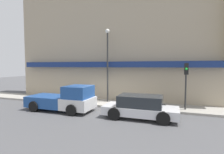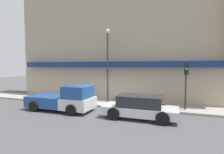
# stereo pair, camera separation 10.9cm
# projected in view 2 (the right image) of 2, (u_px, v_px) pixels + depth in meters

# --- Properties ---
(ground_plane) EXTENTS (80.00, 80.00, 0.00)m
(ground_plane) POSITION_uv_depth(u_px,v_px,m) (99.00, 107.00, 13.84)
(ground_plane) COLOR #4C4C4F
(sidewalk) EXTENTS (36.00, 2.48, 0.16)m
(sidewalk) POSITION_uv_depth(u_px,v_px,m) (105.00, 103.00, 15.00)
(sidewalk) COLOR #9E998E
(sidewalk) RESTS_ON ground
(building) EXTENTS (19.80, 3.80, 11.46)m
(building) POSITION_uv_depth(u_px,v_px,m) (115.00, 41.00, 17.19)
(building) COLOR tan
(building) RESTS_ON ground
(pickup_truck) EXTENTS (5.00, 2.22, 1.87)m
(pickup_truck) POSITION_uv_depth(u_px,v_px,m) (65.00, 99.00, 12.75)
(pickup_truck) COLOR silver
(pickup_truck) RESTS_ON ground
(parked_car) EXTENTS (4.60, 2.03, 1.44)m
(parked_car) POSITION_uv_depth(u_px,v_px,m) (140.00, 107.00, 10.90)
(parked_car) COLOR silver
(parked_car) RESTS_ON ground
(fire_hydrant) EXTENTS (0.18, 0.18, 0.58)m
(fire_hydrant) POSITION_uv_depth(u_px,v_px,m) (146.00, 103.00, 13.32)
(fire_hydrant) COLOR yellow
(fire_hydrant) RESTS_ON sidewalk
(street_lamp) EXTENTS (0.36, 0.36, 6.26)m
(street_lamp) POSITION_uv_depth(u_px,v_px,m) (108.00, 57.00, 14.99)
(street_lamp) COLOR #2D2D2D
(street_lamp) RESTS_ON sidewalk
(traffic_light) EXTENTS (0.28, 0.42, 3.31)m
(traffic_light) POSITION_uv_depth(u_px,v_px,m) (186.00, 78.00, 12.23)
(traffic_light) COLOR #2D2D2D
(traffic_light) RESTS_ON sidewalk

